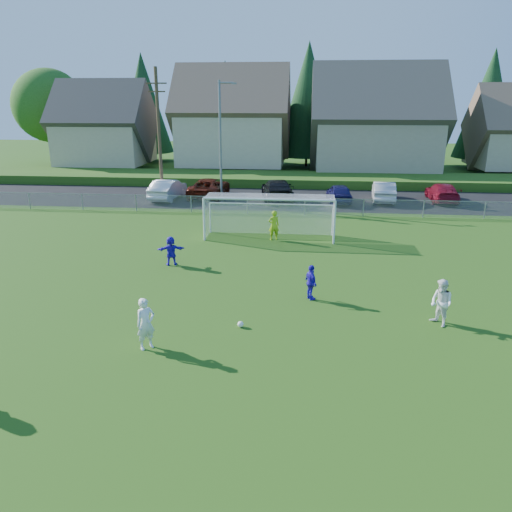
# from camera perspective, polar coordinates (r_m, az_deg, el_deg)

# --- Properties ---
(ground) EXTENTS (160.00, 160.00, 0.00)m
(ground) POSITION_cam_1_polar(r_m,az_deg,el_deg) (14.49, -3.25, -15.06)
(ground) COLOR #193D0C
(ground) RESTS_ON ground
(asphalt_lot) EXTENTS (60.00, 60.00, 0.00)m
(asphalt_lot) POSITION_cam_1_polar(r_m,az_deg,el_deg) (40.33, 2.76, 6.55)
(asphalt_lot) COLOR black
(asphalt_lot) RESTS_ON ground
(grass_embankment) EXTENTS (70.00, 6.00, 0.80)m
(grass_embankment) POSITION_cam_1_polar(r_m,az_deg,el_deg) (47.64, 3.25, 8.76)
(grass_embankment) COLOR #1E420F
(grass_embankment) RESTS_ON ground
(soccer_ball) EXTENTS (0.22, 0.22, 0.22)m
(soccer_ball) POSITION_cam_1_polar(r_m,az_deg,el_deg) (17.93, -1.78, -7.81)
(soccer_ball) COLOR white
(soccer_ball) RESTS_ON ground
(player_white_a) EXTENTS (0.75, 0.73, 1.73)m
(player_white_a) POSITION_cam_1_polar(r_m,az_deg,el_deg) (16.58, -12.49, -7.57)
(player_white_a) COLOR white
(player_white_a) RESTS_ON ground
(player_white_b) EXTENTS (0.99, 1.05, 1.72)m
(player_white_b) POSITION_cam_1_polar(r_m,az_deg,el_deg) (18.96, 20.42, -5.04)
(player_white_b) COLOR white
(player_white_b) RESTS_ON ground
(player_blue_a) EXTENTS (0.70, 0.92, 1.46)m
(player_blue_a) POSITION_cam_1_polar(r_m,az_deg,el_deg) (20.16, 6.30, -3.02)
(player_blue_a) COLOR #2914BC
(player_blue_a) RESTS_ON ground
(player_blue_b) EXTENTS (1.40, 0.78, 1.44)m
(player_blue_b) POSITION_cam_1_polar(r_m,az_deg,el_deg) (24.50, -9.69, 0.60)
(player_blue_b) COLOR #2914BC
(player_blue_b) RESTS_ON ground
(goalkeeper) EXTENTS (0.72, 0.59, 1.71)m
(goalkeeper) POSITION_cam_1_polar(r_m,az_deg,el_deg) (28.42, 2.05, 3.52)
(goalkeeper) COLOR #99C617
(goalkeeper) RESTS_ON ground
(car_b) EXTENTS (2.06, 4.95, 1.59)m
(car_b) POSITION_cam_1_polar(r_m,az_deg,el_deg) (40.64, -10.05, 7.51)
(car_b) COLOR silver
(car_b) RESTS_ON ground
(car_c) EXTENTS (2.90, 5.70, 1.54)m
(car_c) POSITION_cam_1_polar(r_m,az_deg,el_deg) (41.13, -5.36, 7.79)
(car_c) COLOR #4D1408
(car_c) RESTS_ON ground
(car_d) EXTENTS (3.06, 5.93, 1.64)m
(car_d) POSITION_cam_1_polar(r_m,az_deg,el_deg) (39.70, 2.45, 7.57)
(car_d) COLOR black
(car_d) RESTS_ON ground
(car_e) EXTENTS (1.97, 4.32, 1.44)m
(car_e) POSITION_cam_1_polar(r_m,az_deg,el_deg) (39.35, 9.48, 7.10)
(car_e) COLOR #161447
(car_e) RESTS_ON ground
(car_f) EXTENTS (2.03, 4.81, 1.54)m
(car_f) POSITION_cam_1_polar(r_m,az_deg,el_deg) (40.51, 14.38, 7.17)
(car_f) COLOR #B7B7B7
(car_f) RESTS_ON ground
(car_g) EXTENTS (2.21, 4.95, 1.41)m
(car_g) POSITION_cam_1_polar(r_m,az_deg,el_deg) (41.82, 20.52, 6.82)
(car_g) COLOR maroon
(car_g) RESTS_ON ground
(soccer_goal) EXTENTS (7.42, 1.90, 2.50)m
(soccer_goal) POSITION_cam_1_polar(r_m,az_deg,el_deg) (28.81, 1.59, 5.30)
(soccer_goal) COLOR white
(soccer_goal) RESTS_ON ground
(chainlink_fence) EXTENTS (52.06, 0.06, 1.20)m
(chainlink_fence) POSITION_cam_1_polar(r_m,az_deg,el_deg) (34.83, 2.29, 5.80)
(chainlink_fence) COLOR gray
(chainlink_fence) RESTS_ON ground
(streetlight) EXTENTS (1.38, 0.18, 9.00)m
(streetlight) POSITION_cam_1_polar(r_m,az_deg,el_deg) (38.67, -4.02, 13.27)
(streetlight) COLOR slate
(streetlight) RESTS_ON ground
(utility_pole) EXTENTS (1.60, 0.26, 10.00)m
(utility_pole) POSITION_cam_1_polar(r_m,az_deg,el_deg) (40.76, -11.02, 13.66)
(utility_pole) COLOR #473321
(utility_pole) RESTS_ON ground
(houses_row) EXTENTS (53.90, 11.45, 13.27)m
(houses_row) POSITION_cam_1_polar(r_m,az_deg,el_deg) (54.48, 5.93, 17.15)
(houses_row) COLOR tan
(houses_row) RESTS_ON ground
(tree_row) EXTENTS (65.98, 12.36, 13.80)m
(tree_row) POSITION_cam_1_polar(r_m,az_deg,el_deg) (60.76, 5.00, 16.83)
(tree_row) COLOR #382616
(tree_row) RESTS_ON ground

